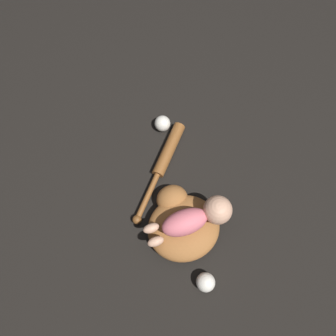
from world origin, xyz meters
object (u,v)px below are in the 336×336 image
Objects in this scene: baseball_spare at (206,282)px; baseball_glove at (182,223)px; baseball at (162,123)px; baseball_bat at (164,159)px; baby_figure at (198,217)px.

baseball_glove is at bearing 94.64° from baseball_spare.
baseball_glove is 0.49m from baseball.
baseball_bat is at bearing 87.09° from baseball_glove.
baby_figure reaches higher than baseball.
baseball_bat is at bearing 96.75° from baby_figure.
baby_figure is 0.26m from baseball_spare.
baby_figure is 0.85× the size of baseball_bat.
baseball_glove is 0.97× the size of baby_figure.
baseball_spare is at bearing -98.41° from baby_figure.
baseball_glove is at bearing -96.87° from baseball.
baseball_bat is at bearing 90.48° from baseball_spare.
baseball_glove is 0.25m from baseball_spare.
baseball_spare is (-0.03, -0.23, -0.12)m from baby_figure.
baseball_glove is 0.12m from baby_figure.
baseball_bat is 0.56m from baseball_spare.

